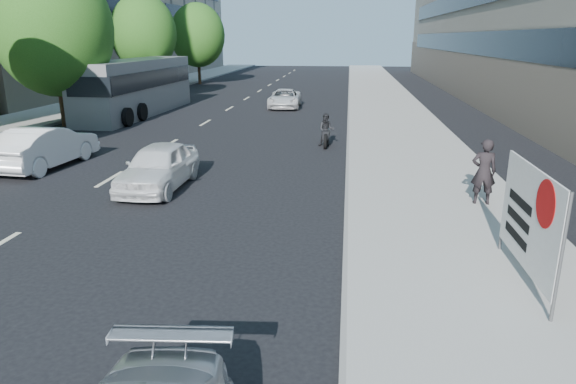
# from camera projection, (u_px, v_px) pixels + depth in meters

# --- Properties ---
(ground) EXTENTS (160.00, 160.00, 0.00)m
(ground) POSITION_uv_depth(u_px,v_px,m) (261.00, 311.00, 8.97)
(ground) COLOR black
(ground) RESTS_ON ground
(near_sidewalk) EXTENTS (5.00, 120.00, 0.15)m
(near_sidewalk) POSITION_uv_depth(u_px,v_px,m) (396.00, 125.00, 27.52)
(near_sidewalk) COLOR #A2A098
(near_sidewalk) RESTS_ON ground
(far_sidewalk) EXTENTS (4.50, 120.00, 0.15)m
(far_sidewalk) POSITION_uv_depth(u_px,v_px,m) (34.00, 118.00, 29.82)
(far_sidewalk) COLOR #A2A098
(far_sidewalk) RESTS_ON ground
(tree_far_c) EXTENTS (6.00, 6.00, 8.47)m
(tree_far_c) POSITION_uv_depth(u_px,v_px,m) (53.00, 28.00, 26.15)
(tree_far_c) COLOR #382616
(tree_far_c) RESTS_ON ground
(tree_far_d) EXTENTS (4.80, 4.80, 7.65)m
(tree_far_d) POSITION_uv_depth(u_px,v_px,m) (143.00, 33.00, 37.60)
(tree_far_d) COLOR #382616
(tree_far_d) RESTS_ON ground
(tree_far_e) EXTENTS (5.40, 5.40, 7.89)m
(tree_far_e) POSITION_uv_depth(u_px,v_px,m) (198.00, 35.00, 50.94)
(tree_far_e) COLOR #382616
(tree_far_e) RESTS_ON ground
(pedestrian_woman) EXTENTS (0.69, 0.48, 1.82)m
(pedestrian_woman) POSITION_uv_depth(u_px,v_px,m) (484.00, 172.00, 14.02)
(pedestrian_woman) COLOR black
(pedestrian_woman) RESTS_ON near_sidewalk
(protest_banner) EXTENTS (0.08, 3.06, 2.20)m
(protest_banner) POSITION_uv_depth(u_px,v_px,m) (529.00, 218.00, 9.41)
(protest_banner) COLOR #4C4C4C
(protest_banner) RESTS_ON near_sidewalk
(white_sedan_near) EXTENTS (1.72, 4.16, 1.41)m
(white_sedan_near) POSITION_uv_depth(u_px,v_px,m) (158.00, 166.00, 16.07)
(white_sedan_near) COLOR white
(white_sedan_near) RESTS_ON ground
(white_sedan_mid) EXTENTS (1.99, 4.72, 1.51)m
(white_sedan_mid) POSITION_uv_depth(u_px,v_px,m) (45.00, 147.00, 18.69)
(white_sedan_mid) COLOR white
(white_sedan_mid) RESTS_ON ground
(white_sedan_far) EXTENTS (2.18, 4.48, 1.23)m
(white_sedan_far) POSITION_uv_depth(u_px,v_px,m) (285.00, 99.00, 34.67)
(white_sedan_far) COLOR white
(white_sedan_far) RESTS_ON ground
(motorcycle) EXTENTS (0.71, 2.04, 1.42)m
(motorcycle) POSITION_uv_depth(u_px,v_px,m) (326.00, 132.00, 22.38)
(motorcycle) COLOR black
(motorcycle) RESTS_ON ground
(bus) EXTENTS (3.02, 12.13, 3.30)m
(bus) POSITION_uv_depth(u_px,v_px,m) (137.00, 87.00, 31.48)
(bus) COLOR slate
(bus) RESTS_ON ground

